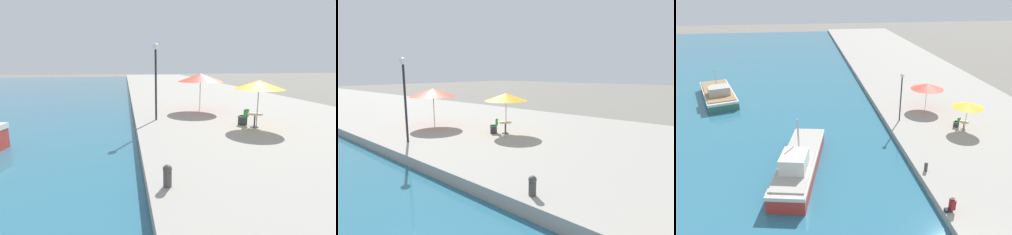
# 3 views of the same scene
# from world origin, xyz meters

# --- Properties ---
(quay_promenade) EXTENTS (16.00, 90.00, 0.54)m
(quay_promenade) POSITION_xyz_m (8.00, 37.00, 0.27)
(quay_promenade) COLOR #A39E93
(quay_promenade) RESTS_ON ground_plane
(fishing_boat_near) EXTENTS (4.20, 9.88, 4.11)m
(fishing_boat_near) POSITION_xyz_m (-8.15, 10.83, 0.85)
(fishing_boat_near) COLOR red
(fishing_boat_near) RESTS_ON water_basin
(fishing_boat_mid) EXTENTS (6.04, 9.88, 3.46)m
(fishing_boat_mid) POSITION_xyz_m (-17.34, 27.92, 0.73)
(fishing_boat_mid) COLOR #33705B
(fishing_boat_mid) RESTS_ON water_basin
(cafe_umbrella_pink) EXTENTS (2.69, 2.69, 2.53)m
(cafe_umbrella_pink) POSITION_xyz_m (6.50, 15.36, 2.83)
(cafe_umbrella_pink) COLOR #B7B7B7
(cafe_umbrella_pink) RESTS_ON quay_promenade
(cafe_umbrella_white) EXTENTS (3.29, 3.29, 2.69)m
(cafe_umbrella_white) POSITION_xyz_m (4.84, 20.73, 2.94)
(cafe_umbrella_white) COLOR #B7B7B7
(cafe_umbrella_white) RESTS_ON quay_promenade
(cafe_table) EXTENTS (0.80, 0.80, 0.74)m
(cafe_table) POSITION_xyz_m (6.34, 15.28, 1.07)
(cafe_table) COLOR #333338
(cafe_table) RESTS_ON quay_promenade
(cafe_chair_left) EXTENTS (0.57, 0.58, 0.91)m
(cafe_chair_left) POSITION_xyz_m (5.94, 15.89, 0.86)
(cafe_chair_left) COLOR #2D2D33
(cafe_chair_left) RESTS_ON quay_promenade
(cafe_chair_right) EXTENTS (0.56, 0.57, 0.91)m
(cafe_chair_right) POSITION_xyz_m (6.00, 15.92, 0.86)
(cafe_chair_right) COLOR #2D2D33
(cafe_chair_right) RESTS_ON quay_promenade
(person_at_quay) EXTENTS (0.54, 0.36, 1.00)m
(person_at_quay) POSITION_xyz_m (0.44, 4.79, 0.98)
(person_at_quay) COLOR #232328
(person_at_quay) RESTS_ON quay_promenade
(mooring_bollard) EXTENTS (0.26, 0.26, 0.65)m
(mooring_bollard) POSITION_xyz_m (0.56, 9.13, 0.89)
(mooring_bollard) COLOR #4C4742
(mooring_bollard) RESTS_ON quay_promenade
(lamppost) EXTENTS (0.36, 0.36, 4.56)m
(lamppost) POSITION_xyz_m (1.29, 18.03, 3.63)
(lamppost) COLOR #232328
(lamppost) RESTS_ON quay_promenade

